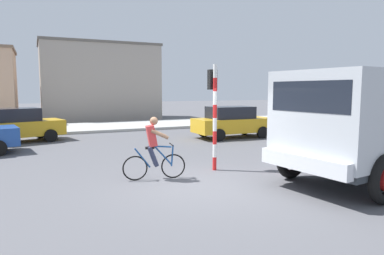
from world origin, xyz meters
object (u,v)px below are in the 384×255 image
object	(u,v)px
car_white_mid	(232,122)
cyclist	(154,148)
car_far_side	(16,125)
truck_foreground	(372,119)
traffic_light_pole	(214,102)

from	to	relation	value
car_white_mid	cyclist	bearing A→B (deg)	-135.47
car_white_mid	car_far_side	distance (m)	10.35
truck_foreground	cyclist	distance (m)	5.87
traffic_light_pole	car_white_mid	xyz separation A→B (m)	(4.21, 5.80, -1.25)
truck_foreground	car_far_side	xyz separation A→B (m)	(-8.94, 11.53, -0.85)
cyclist	car_far_side	world-z (taller)	cyclist
truck_foreground	car_far_side	world-z (taller)	truck_foreground
traffic_light_pole	car_far_side	world-z (taller)	traffic_light_pole
truck_foreground	car_white_mid	bearing A→B (deg)	83.34
truck_foreground	car_white_mid	xyz separation A→B (m)	(1.02, 8.70, -0.85)
truck_foreground	cyclist	size ratio (longest dim) A/B	3.30
traffic_light_pole	car_white_mid	world-z (taller)	traffic_light_pole
cyclist	car_far_side	distance (m)	9.71
cyclist	car_far_side	size ratio (longest dim) A/B	0.40
cyclist	traffic_light_pole	world-z (taller)	traffic_light_pole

